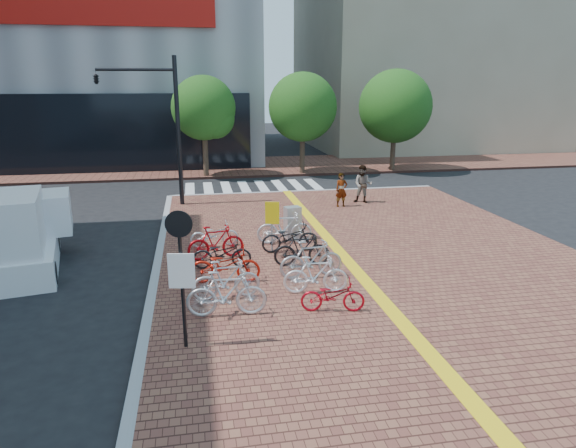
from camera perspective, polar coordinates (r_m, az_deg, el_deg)
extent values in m
plane|color=black|center=(15.31, 0.46, -6.28)|extent=(120.00, 120.00, 0.00)
cube|color=brown|center=(12.00, 19.91, -13.35)|extent=(14.00, 34.00, 0.15)
cube|color=yellow|center=(11.52, 15.51, -13.76)|extent=(0.40, 34.00, 0.01)
cube|color=gray|center=(10.65, -16.59, -16.97)|extent=(0.25, 34.00, 0.15)
cube|color=gray|center=(27.16, 1.91, 3.59)|extent=(14.00, 0.25, 0.15)
cube|color=brown|center=(35.51, -5.97, 6.34)|extent=(70.00, 8.00, 0.15)
cube|color=gray|center=(50.51, 14.59, 18.81)|extent=(20.00, 18.00, 18.00)
cube|color=silver|center=(28.53, -10.85, 3.75)|extent=(0.50, 4.00, 0.01)
cube|color=silver|center=(28.54, -8.84, 3.85)|extent=(0.50, 4.00, 0.01)
cube|color=silver|center=(28.58, -6.83, 3.94)|extent=(0.50, 4.00, 0.01)
cube|color=silver|center=(28.66, -4.83, 4.03)|extent=(0.50, 4.00, 0.01)
cube|color=silver|center=(28.77, -2.84, 4.11)|extent=(0.50, 4.00, 0.01)
cube|color=silver|center=(28.91, -0.88, 4.18)|extent=(0.50, 4.00, 0.01)
cube|color=silver|center=(29.09, 1.07, 4.25)|extent=(0.50, 4.00, 0.01)
cube|color=silver|center=(29.30, 2.99, 4.32)|extent=(0.50, 4.00, 0.01)
cylinder|color=#38281E|center=(31.75, -9.16, 7.65)|extent=(0.32, 0.32, 2.60)
sphere|color=#194714|center=(31.50, -9.37, 12.61)|extent=(3.80, 3.80, 3.80)
sphere|color=#194714|center=(31.26, -8.19, 11.53)|extent=(2.40, 2.40, 2.40)
cylinder|color=#38281E|center=(32.44, 1.59, 8.01)|extent=(0.32, 0.32, 2.60)
sphere|color=#194714|center=(32.20, 1.63, 12.86)|extent=(4.20, 4.20, 4.20)
sphere|color=#194714|center=(32.07, 2.81, 11.77)|extent=(2.40, 2.40, 2.40)
cylinder|color=#38281E|center=(34.19, 11.58, 8.09)|extent=(0.32, 0.32, 2.60)
sphere|color=#194714|center=(33.96, 11.84, 12.69)|extent=(4.60, 4.60, 4.60)
sphere|color=#194714|center=(33.94, 12.93, 11.61)|extent=(2.40, 2.40, 2.40)
imported|color=silver|center=(12.62, -6.86, -7.68)|extent=(1.98, 0.68, 1.17)
imported|color=silver|center=(13.58, -6.90, -6.16)|extent=(1.85, 0.67, 1.09)
imported|color=red|center=(14.71, -7.00, -4.54)|extent=(2.04, 0.88, 1.04)
imported|color=black|center=(15.84, -7.36, -3.26)|extent=(1.84, 0.75, 0.94)
imported|color=#B50C13|center=(16.67, -8.03, -2.02)|extent=(1.91, 0.86, 1.11)
imported|color=silver|center=(17.95, -8.20, -1.15)|extent=(1.69, 0.68, 0.87)
imported|color=#B70D1B|center=(12.89, 4.99, -7.92)|extent=(1.67, 0.84, 0.84)
imported|color=white|center=(13.88, 3.10, -5.65)|extent=(1.80, 0.67, 1.06)
imported|color=#A6A7AB|center=(14.91, 2.60, -3.94)|extent=(1.93, 0.69, 1.14)
imported|color=black|center=(15.89, 1.56, -2.86)|extent=(1.79, 0.62, 1.05)
imported|color=black|center=(17.21, 0.18, -1.50)|extent=(1.91, 0.70, 1.00)
imported|color=silver|center=(18.00, -0.40, -0.45)|extent=(1.98, 0.74, 1.17)
imported|color=gray|center=(23.59, 5.96, 3.78)|extent=(0.59, 0.41, 1.55)
imported|color=#4B4F60|center=(24.42, 8.33, 4.39)|extent=(1.08, 1.01, 1.78)
cube|color=#B1B2B6|center=(18.56, 0.51, 0.11)|extent=(0.62, 0.51, 1.21)
cylinder|color=#B7B7BC|center=(17.12, -1.81, -0.40)|extent=(0.08, 0.08, 1.69)
cube|color=yellow|center=(16.94, -1.80, 1.23)|extent=(0.46, 0.17, 0.75)
cylinder|color=black|center=(11.01, -11.68, -6.25)|extent=(0.09, 0.09, 3.02)
cylinder|color=black|center=(10.56, -12.05, 0.00)|extent=(0.56, 0.14, 0.56)
cube|color=silver|center=(10.87, -11.75, -5.13)|extent=(0.55, 0.14, 0.76)
cylinder|color=black|center=(24.09, -12.09, 9.93)|extent=(0.20, 0.20, 6.66)
cylinder|color=black|center=(24.10, -16.59, 16.13)|extent=(3.33, 0.13, 0.13)
imported|color=black|center=(24.31, -20.56, 15.00)|extent=(0.29, 1.38, 0.56)
cube|color=silver|center=(17.91, -27.22, -3.28)|extent=(2.71, 4.71, 0.89)
cube|color=silver|center=(18.87, -27.32, 1.02)|extent=(2.20, 2.20, 1.28)
cube|color=silver|center=(16.83, -27.94, -0.11)|extent=(2.48, 3.09, 1.77)
cylinder|color=black|center=(19.55, -29.26, -2.38)|extent=(0.35, 0.72, 0.69)
cylinder|color=black|center=(19.38, -24.37, -1.91)|extent=(0.35, 0.72, 0.69)
cylinder|color=black|center=(16.38, -24.70, -5.00)|extent=(0.35, 0.72, 0.69)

